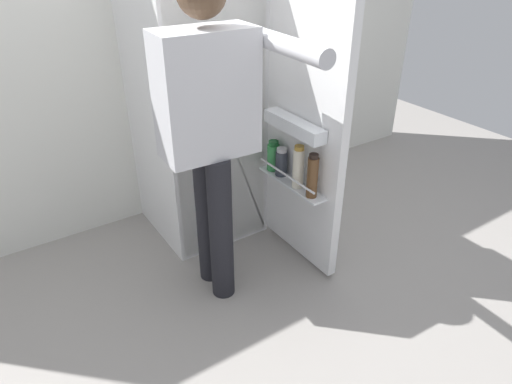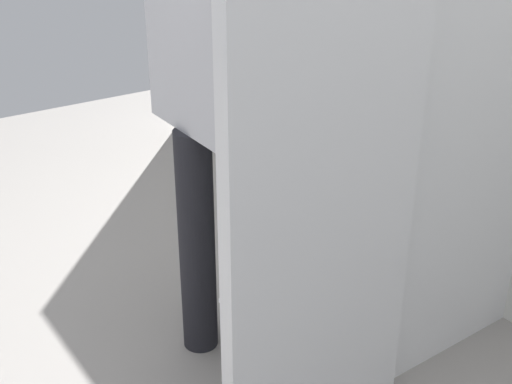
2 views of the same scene
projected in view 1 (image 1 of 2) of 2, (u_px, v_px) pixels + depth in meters
name	position (u px, v px, depth m)	size (l,w,h in m)	color
ground_plane	(248.00, 266.00, 2.67)	(6.15, 6.15, 0.00)	gray
kitchen_wall	(162.00, 19.00, 2.72)	(4.40, 0.10, 2.48)	silver
refrigerator	(202.00, 101.00, 2.63)	(0.66, 1.24, 1.70)	white
person	(210.00, 121.00, 2.07)	(0.53, 0.76, 1.60)	black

